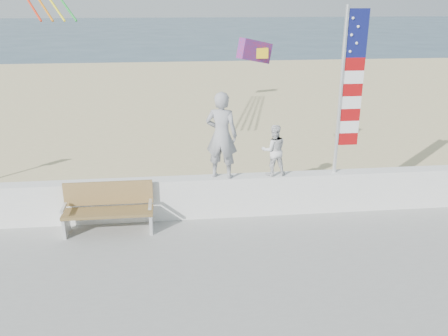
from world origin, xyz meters
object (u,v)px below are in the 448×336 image
Objects in this scene: flag at (347,85)px; child at (274,150)px; adult at (221,135)px; bench at (108,207)px.

child is at bearing 179.99° from flag.
adult is 1.02× the size of bench.
child is at bearing -159.80° from adult.
adult is at bearing 10.88° from bench.
flag is (4.98, 0.45, 2.30)m from bench.
bench is at bearing 31.08° from adult.
flag reaches higher than child.
child reaches higher than bench.
flag is at bearing -159.80° from adult.
flag reaches higher than bench.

